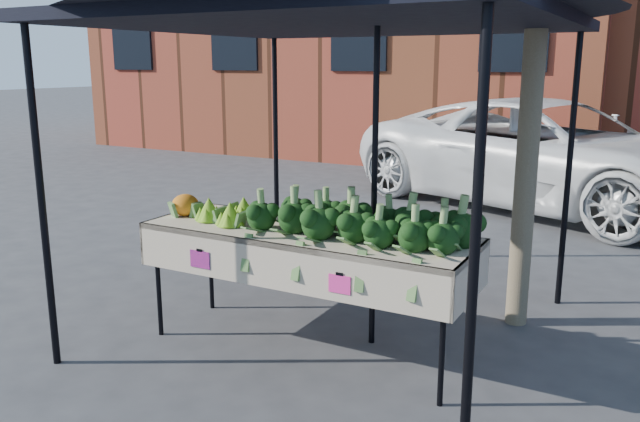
{
  "coord_description": "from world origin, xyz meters",
  "views": [
    {
      "loc": [
        2.12,
        -3.95,
        2.05
      ],
      "look_at": [
        -0.08,
        0.1,
        1.0
      ],
      "focal_mm": 36.4,
      "sensor_mm": 36.0,
      "label": 1
    }
  ],
  "objects_px": {
    "vehicle": "(560,6)",
    "street_tree": "(538,9)",
    "canopy": "(336,157)",
    "table": "(307,291)"
  },
  "relations": [
    {
      "from": "vehicle",
      "to": "canopy",
      "type": "bearing_deg",
      "value": -165.86
    },
    {
      "from": "vehicle",
      "to": "street_tree",
      "type": "height_order",
      "value": "vehicle"
    },
    {
      "from": "table",
      "to": "vehicle",
      "type": "relative_size",
      "value": 0.43
    },
    {
      "from": "table",
      "to": "canopy",
      "type": "xyz_separation_m",
      "value": [
        0.02,
        0.41,
        0.92
      ]
    },
    {
      "from": "table",
      "to": "vehicle",
      "type": "distance_m",
      "value": 6.32
    },
    {
      "from": "table",
      "to": "street_tree",
      "type": "relative_size",
      "value": 0.49
    },
    {
      "from": "street_tree",
      "to": "canopy",
      "type": "bearing_deg",
      "value": -145.75
    },
    {
      "from": "table",
      "to": "vehicle",
      "type": "xyz_separation_m",
      "value": [
        0.67,
        5.83,
        2.36
      ]
    },
    {
      "from": "canopy",
      "to": "street_tree",
      "type": "xyz_separation_m",
      "value": [
        1.22,
        0.83,
        1.07
      ]
    },
    {
      "from": "canopy",
      "to": "vehicle",
      "type": "relative_size",
      "value": 0.56
    }
  ]
}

